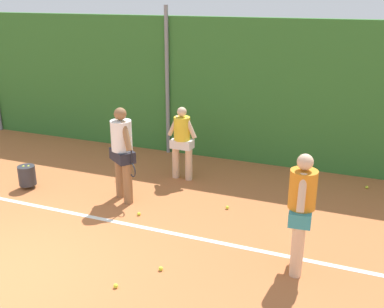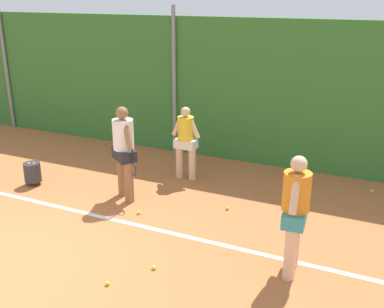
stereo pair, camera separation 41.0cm
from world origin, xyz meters
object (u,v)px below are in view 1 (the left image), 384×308
(player_backcourt_far, at_px, (182,139))
(tennis_ball_2, at_px, (139,214))
(tennis_ball_5, at_px, (367,187))
(tennis_ball_3, at_px, (116,286))
(tennis_ball_4, at_px, (227,207))
(tennis_ball_8, at_px, (161,269))
(player_midcourt, at_px, (122,150))
(ball_hopper, at_px, (27,175))
(player_foreground_near, at_px, (301,207))

(player_backcourt_far, height_order, tennis_ball_2, player_backcourt_far)
(tennis_ball_2, relative_size, tennis_ball_5, 1.00)
(player_backcourt_far, distance_m, tennis_ball_3, 4.24)
(player_backcourt_far, bearing_deg, tennis_ball_4, -35.73)
(tennis_ball_3, distance_m, tennis_ball_8, 0.75)
(player_midcourt, relative_size, player_backcourt_far, 1.16)
(ball_hopper, bearing_deg, tennis_ball_5, 21.31)
(player_midcourt, relative_size, ball_hopper, 3.72)
(tennis_ball_3, bearing_deg, tennis_ball_2, 109.47)
(ball_hopper, relative_size, tennis_ball_5, 7.78)
(ball_hopper, height_order, tennis_ball_2, ball_hopper)
(player_midcourt, height_order, tennis_ball_3, player_midcourt)
(player_foreground_near, height_order, tennis_ball_2, player_foreground_near)
(tennis_ball_4, bearing_deg, ball_hopper, -171.90)
(tennis_ball_5, bearing_deg, tennis_ball_2, -143.68)
(ball_hopper, relative_size, tennis_ball_3, 7.78)
(player_foreground_near, height_order, tennis_ball_8, player_foreground_near)
(player_midcourt, relative_size, tennis_ball_4, 28.92)
(player_foreground_near, relative_size, tennis_ball_3, 28.01)
(tennis_ball_2, xyz_separation_m, tennis_ball_5, (3.95, 2.90, 0.00))
(tennis_ball_8, bearing_deg, ball_hopper, 156.25)
(tennis_ball_3, distance_m, tennis_ball_4, 3.07)
(tennis_ball_2, distance_m, tennis_ball_5, 4.90)
(player_midcourt, relative_size, tennis_ball_2, 28.92)
(ball_hopper, xyz_separation_m, tennis_ball_2, (2.81, -0.27, -0.26))
(player_foreground_near, distance_m, player_backcourt_far, 3.99)
(tennis_ball_3, relative_size, tennis_ball_5, 1.00)
(tennis_ball_3, distance_m, tennis_ball_5, 5.95)
(player_backcourt_far, relative_size, tennis_ball_2, 24.97)
(player_foreground_near, bearing_deg, ball_hopper, 75.90)
(player_foreground_near, bearing_deg, tennis_ball_5, -19.31)
(ball_hopper, bearing_deg, tennis_ball_8, -23.75)
(ball_hopper, relative_size, tennis_ball_8, 7.78)
(player_foreground_near, relative_size, ball_hopper, 3.60)
(ball_hopper, height_order, tennis_ball_8, ball_hopper)
(tennis_ball_5, bearing_deg, tennis_ball_4, -140.75)
(tennis_ball_2, xyz_separation_m, tennis_ball_4, (1.47, 0.87, 0.00))
(player_foreground_near, relative_size, tennis_ball_4, 28.01)
(ball_hopper, xyz_separation_m, tennis_ball_5, (6.76, 2.64, -0.26))
(tennis_ball_3, height_order, tennis_ball_4, same)
(tennis_ball_2, distance_m, tennis_ball_8, 1.88)
(tennis_ball_3, height_order, tennis_ball_5, same)
(player_midcourt, bearing_deg, player_backcourt_far, 102.10)
(tennis_ball_2, distance_m, tennis_ball_4, 1.71)
(player_foreground_near, height_order, player_midcourt, player_midcourt)
(player_midcourt, bearing_deg, tennis_ball_5, 63.83)
(player_foreground_near, distance_m, ball_hopper, 5.98)
(player_midcourt, bearing_deg, tennis_ball_4, 45.86)
(player_midcourt, distance_m, tennis_ball_2, 1.31)
(tennis_ball_5, bearing_deg, player_midcourt, -152.37)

